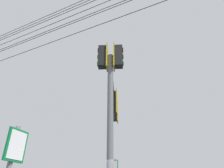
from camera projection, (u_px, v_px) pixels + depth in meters
name	position (u px, v px, depth m)	size (l,w,h in m)	color
signal_mast_assembly	(112.00, 100.00, 7.56)	(3.81, 2.57, 6.65)	slate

